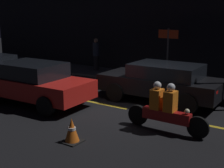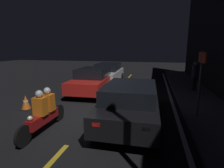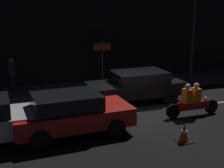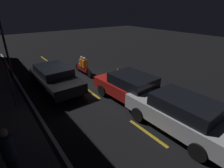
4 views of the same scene
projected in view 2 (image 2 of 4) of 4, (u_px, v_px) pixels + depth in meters
name	position (u px, v px, depth m)	size (l,w,h in m)	color
ground_plane	(96.00, 113.00, 7.12)	(56.00, 56.00, 0.00)	black
raised_curb	(218.00, 122.00, 6.08)	(28.00, 2.12, 0.12)	#4C4C4F
lane_dash_a	(130.00, 76.00, 16.64)	(2.00, 0.14, 0.01)	gold
lane_dash_b	(121.00, 86.00, 12.35)	(2.00, 0.14, 0.01)	gold
lane_dash_c	(103.00, 105.00, 8.07)	(2.00, 0.14, 0.01)	gold
lane_solid_kerb	(178.00, 120.00, 6.39)	(25.20, 0.14, 0.01)	silver
sedan_white	(108.00, 73.00, 12.99)	(4.38, 1.93, 1.50)	silver
taxi_red	(93.00, 80.00, 10.16)	(4.11, 2.07, 1.46)	red
van_black	(131.00, 101.00, 6.09)	(4.40, 2.03, 1.40)	black
motorcycle	(44.00, 112.00, 5.46)	(2.37, 0.36, 1.37)	black
traffic_cone_near	(26.00, 102.00, 7.50)	(0.48, 0.48, 0.62)	black
pedestrian	(194.00, 76.00, 10.38)	(0.34, 0.34, 1.71)	black
shop_sign	(201.00, 71.00, 6.17)	(0.90, 0.08, 2.40)	#4C4C51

